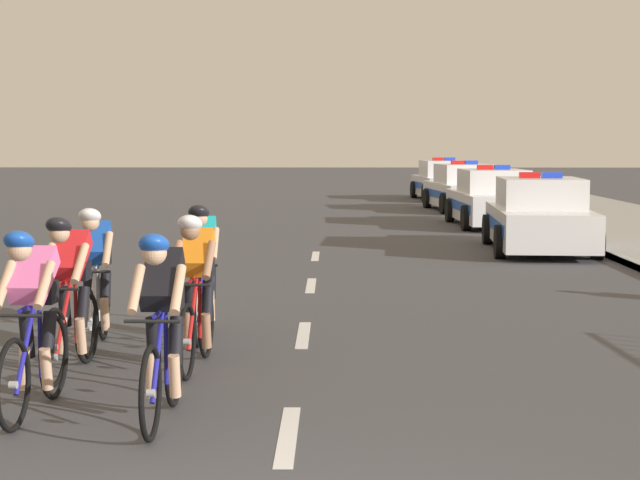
# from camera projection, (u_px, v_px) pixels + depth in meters

# --- Properties ---
(kerb_edge) EXTENTS (0.16, 60.00, 0.13)m
(kerb_edge) POSITION_uv_depth(u_px,v_px,m) (616.00, 257.00, 18.96)
(kerb_edge) COLOR #9E9E99
(kerb_edge) RESTS_ON ground
(lane_markings_centre) EXTENTS (0.14, 17.60, 0.01)m
(lane_markings_centre) POSITION_uv_depth(u_px,v_px,m) (303.00, 335.00, 11.67)
(lane_markings_centre) COLOR white
(lane_markings_centre) RESTS_ON ground
(cyclist_lead) EXTENTS (0.42, 1.72, 1.56)m
(cyclist_lead) POSITION_uv_depth(u_px,v_px,m) (33.00, 319.00, 8.20)
(cyclist_lead) COLOR black
(cyclist_lead) RESTS_ON ground
(cyclist_second) EXTENTS (0.42, 1.72, 1.56)m
(cyclist_second) POSITION_uv_depth(u_px,v_px,m) (162.00, 325.00, 7.95)
(cyclist_second) COLOR black
(cyclist_second) RESTS_ON ground
(cyclist_third) EXTENTS (0.43, 1.72, 1.56)m
(cyclist_third) POSITION_uv_depth(u_px,v_px,m) (70.00, 293.00, 9.61)
(cyclist_third) COLOR black
(cyclist_third) RESTS_ON ground
(cyclist_fourth) EXTENTS (0.43, 1.72, 1.56)m
(cyclist_fourth) POSITION_uv_depth(u_px,v_px,m) (196.00, 289.00, 9.87)
(cyclist_fourth) COLOR black
(cyclist_fourth) RESTS_ON ground
(cyclist_fifth) EXTENTS (0.44, 1.72, 1.56)m
(cyclist_fifth) POSITION_uv_depth(u_px,v_px,m) (95.00, 276.00, 10.81)
(cyclist_fifth) COLOR black
(cyclist_fifth) RESTS_ON ground
(cyclist_sixth) EXTENTS (0.42, 1.72, 1.56)m
(cyclist_sixth) POSITION_uv_depth(u_px,v_px,m) (202.00, 269.00, 11.36)
(cyclist_sixth) COLOR black
(cyclist_sixth) RESTS_ON ground
(police_car_nearest) EXTENTS (2.21, 4.50, 1.59)m
(police_car_nearest) POSITION_uv_depth(u_px,v_px,m) (539.00, 218.00, 20.44)
(police_car_nearest) COLOR white
(police_car_nearest) RESTS_ON ground
(police_car_second) EXTENTS (2.11, 4.46, 1.59)m
(police_car_second) POSITION_uv_depth(u_px,v_px,m) (492.00, 200.00, 26.45)
(police_car_second) COLOR white
(police_car_second) RESTS_ON ground
(police_car_third) EXTENTS (2.32, 4.55, 1.59)m
(police_car_third) POSITION_uv_depth(u_px,v_px,m) (463.00, 189.00, 32.33)
(police_car_third) COLOR white
(police_car_third) RESTS_ON ground
(police_car_furthest) EXTENTS (2.25, 4.52, 1.59)m
(police_car_furthest) POSITION_uv_depth(u_px,v_px,m) (443.00, 182.00, 38.29)
(police_car_furthest) COLOR silver
(police_car_furthest) RESTS_ON ground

